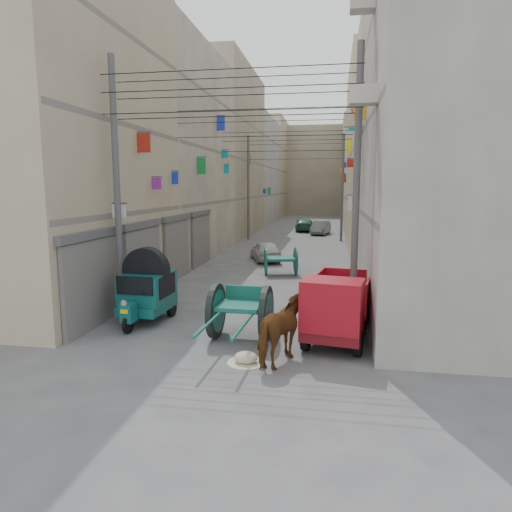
% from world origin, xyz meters
% --- Properties ---
extents(ground, '(140.00, 140.00, 0.00)m').
position_xyz_m(ground, '(0.00, 0.00, 0.00)').
color(ground, '#49494C').
rests_on(ground, ground).
extents(building_row_left, '(8.00, 62.00, 14.00)m').
position_xyz_m(building_row_left, '(-8.00, 34.13, 6.46)').
color(building_row_left, tan).
rests_on(building_row_left, ground).
extents(building_row_right, '(8.00, 62.00, 14.00)m').
position_xyz_m(building_row_right, '(8.00, 34.13, 6.46)').
color(building_row_right, '#ACA7A1').
rests_on(building_row_right, ground).
extents(end_cap_building, '(22.00, 10.00, 13.00)m').
position_xyz_m(end_cap_building, '(0.00, 66.00, 6.50)').
color(end_cap_building, tan).
rests_on(end_cap_building, ground).
extents(shutters_left, '(0.18, 14.40, 2.88)m').
position_xyz_m(shutters_left, '(-3.92, 10.38, 1.49)').
color(shutters_left, '#515156').
rests_on(shutters_left, ground).
extents(signboards, '(8.22, 40.52, 5.67)m').
position_xyz_m(signboards, '(-0.01, 21.66, 3.43)').
color(signboards, '#1B34C3').
rests_on(signboards, ground).
extents(ac_units, '(0.70, 6.55, 3.35)m').
position_xyz_m(ac_units, '(3.65, 7.67, 7.43)').
color(ac_units, beige).
rests_on(ac_units, ground).
extents(utility_poles, '(7.40, 22.20, 8.00)m').
position_xyz_m(utility_poles, '(0.00, 17.00, 4.00)').
color(utility_poles, '#505052').
rests_on(utility_poles, ground).
extents(overhead_cables, '(7.40, 22.52, 1.12)m').
position_xyz_m(overhead_cables, '(0.00, 14.40, 6.77)').
color(overhead_cables, black).
rests_on(overhead_cables, ground).
extents(auto_rickshaw, '(1.49, 2.51, 1.75)m').
position_xyz_m(auto_rickshaw, '(-2.63, 5.73, 1.03)').
color(auto_rickshaw, black).
rests_on(auto_rickshaw, ground).
extents(tonga_cart, '(1.64, 3.39, 1.51)m').
position_xyz_m(tonga_cart, '(0.57, 4.52, 0.79)').
color(tonga_cart, black).
rests_on(tonga_cart, ground).
extents(mini_truck, '(2.02, 3.54, 1.88)m').
position_xyz_m(mini_truck, '(3.14, 4.55, 0.90)').
color(mini_truck, black).
rests_on(mini_truck, ground).
extents(second_cart, '(1.74, 1.61, 1.32)m').
position_xyz_m(second_cart, '(0.58, 13.87, 0.70)').
color(second_cart, '#14574B').
rests_on(second_cart, ground).
extents(feed_sack, '(0.56, 0.45, 0.28)m').
position_xyz_m(feed_sack, '(1.03, 2.85, 0.14)').
color(feed_sack, beige).
rests_on(feed_sack, ground).
extents(horse, '(1.44, 2.11, 1.63)m').
position_xyz_m(horse, '(1.95, 3.00, 0.82)').
color(horse, brown).
rests_on(horse, ground).
extents(distant_car_white, '(2.35, 3.57, 1.13)m').
position_xyz_m(distant_car_white, '(-0.74, 17.82, 0.56)').
color(distant_car_white, '#B8B8B8').
rests_on(distant_car_white, ground).
extents(distant_car_grey, '(1.80, 3.73, 1.18)m').
position_xyz_m(distant_car_grey, '(1.91, 32.88, 0.59)').
color(distant_car_grey, '#535855').
rests_on(distant_car_grey, ground).
extents(distant_car_green, '(1.67, 4.02, 1.16)m').
position_xyz_m(distant_car_green, '(0.36, 35.78, 0.58)').
color(distant_car_green, '#21603E').
rests_on(distant_car_green, ground).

